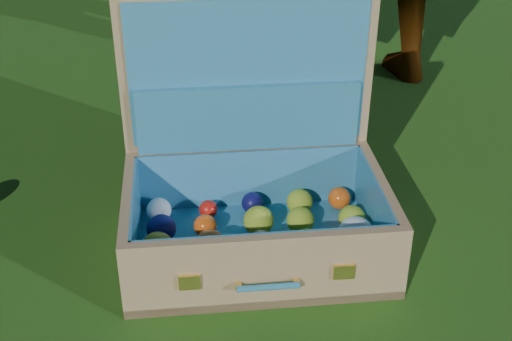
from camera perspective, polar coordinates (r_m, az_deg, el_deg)
name	(u,v)px	position (r m, az deg, el deg)	size (l,w,h in m)	color
ground	(203,206)	(1.69, -4.28, -2.85)	(60.00, 60.00, 0.00)	#215114
suitcase	(255,180)	(1.50, -0.08, -0.76)	(0.57, 0.44, 0.53)	tan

